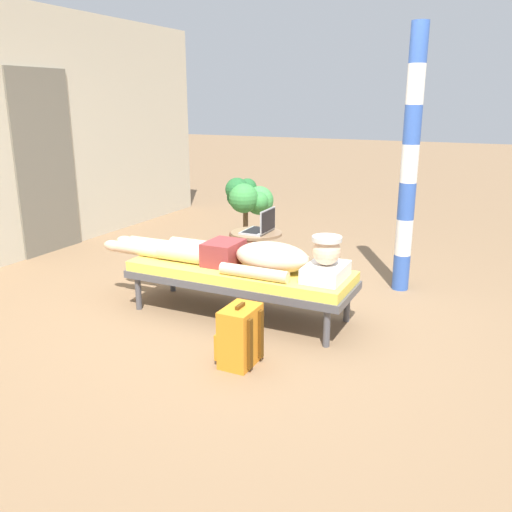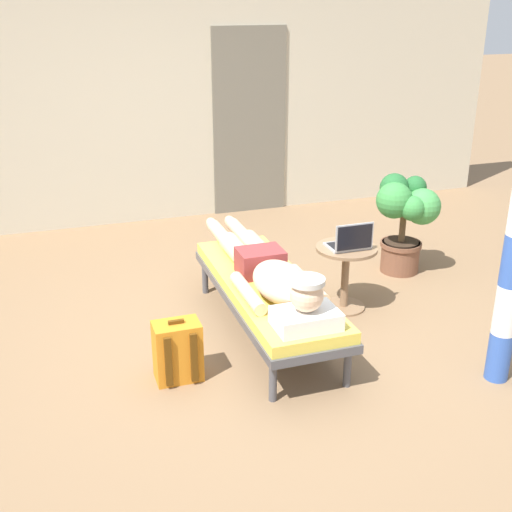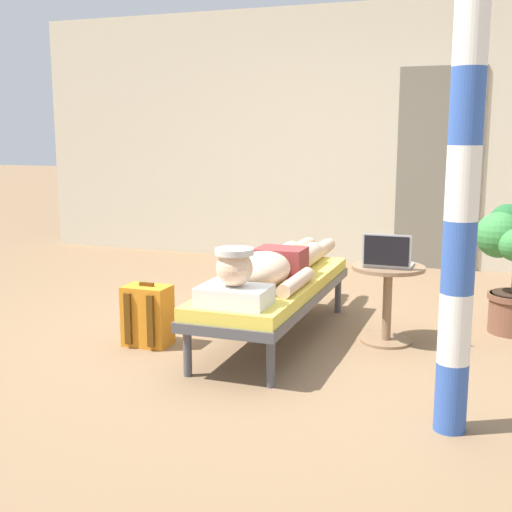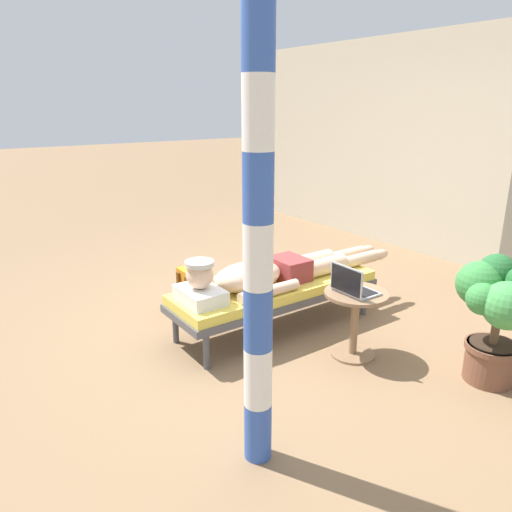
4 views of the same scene
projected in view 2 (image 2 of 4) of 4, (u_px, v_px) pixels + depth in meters
The scene contains 9 objects.
ground_plane at pixel (259, 338), 4.76m from camera, with size 40.00×40.00×0.00m, color #846647.
house_wall_back at pixel (174, 94), 6.95m from camera, with size 7.60×0.20×2.70m, color beige.
house_door_panel at pixel (249, 122), 7.21m from camera, with size 0.84×0.03×2.04m, color #6D6759.
lounge_chair at pixel (267, 291), 4.71m from camera, with size 0.61×1.86×0.42m.
person_reclining at pixel (269, 271), 4.59m from camera, with size 0.53×2.17×0.33m.
side_table at pixel (346, 267), 5.09m from camera, with size 0.48×0.48×0.52m.
laptop at pixel (350, 242), 4.96m from camera, with size 0.31×0.24×0.23m.
backpack at pixel (177, 351), 4.20m from camera, with size 0.30×0.26×0.42m.
potted_plant at pixel (404, 213), 5.69m from camera, with size 0.56×0.48×0.90m.
Camera 2 is at (-1.36, -3.97, 2.34)m, focal length 45.59 mm.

